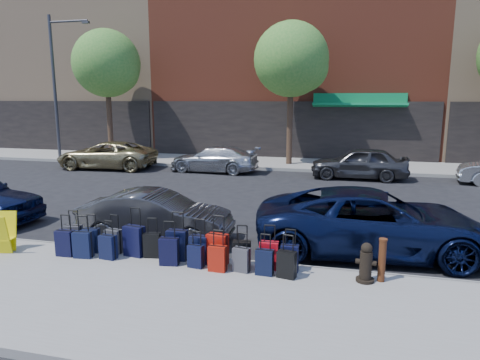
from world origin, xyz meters
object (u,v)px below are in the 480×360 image
(car_far_1, at_px, (214,159))
(display_rack, at_px, (1,233))
(streetlight, at_px, (57,79))
(car_far_0, at_px, (107,155))
(tree_center, at_px, (294,61))
(car_near_1, at_px, (156,217))
(tree_left, at_px, (109,65))
(car_far_2, at_px, (359,163))
(car_near_2, at_px, (374,222))
(fire_hydrant, at_px, (366,264))
(bollard, at_px, (382,259))
(suitcase_front_5, at_px, (177,245))

(car_far_1, bearing_deg, display_rack, -2.29)
(streetlight, distance_m, car_far_0, 6.24)
(tree_center, bearing_deg, car_near_1, -97.97)
(tree_left, relative_size, car_far_2, 1.72)
(tree_left, xyz_separation_m, car_near_2, (13.99, -12.41, -4.66))
(display_rack, bearing_deg, streetlight, 108.20)
(tree_center, height_order, car_far_0, tree_center)
(fire_hydrant, bearing_deg, bollard, 24.32)
(tree_left, bearing_deg, tree_center, 0.00)
(car_far_1, xyz_separation_m, car_far_2, (6.88, -0.20, 0.09))
(car_near_1, xyz_separation_m, car_far_1, (-1.71, 10.28, 0.00))
(car_far_2, bearing_deg, car_far_0, -89.03)
(car_far_1, bearing_deg, bollard, 33.77)
(car_far_0, bearing_deg, suitcase_front_5, 32.82)
(car_far_1, bearing_deg, streetlight, -97.64)
(bollard, distance_m, car_far_2, 11.63)
(fire_hydrant, bearing_deg, car_near_1, 170.50)
(fire_hydrant, height_order, car_near_2, car_near_2)
(bollard, height_order, display_rack, display_rack)
(car_far_1, relative_size, car_far_2, 1.03)
(fire_hydrant, bearing_deg, car_near_2, 91.87)
(car_near_1, bearing_deg, streetlight, 40.02)
(car_far_2, bearing_deg, streetlight, -96.77)
(tree_left, xyz_separation_m, car_far_2, (13.88, -2.76, -4.69))
(car_near_1, distance_m, car_far_2, 11.33)
(tree_left, relative_size, car_far_1, 1.66)
(tree_center, height_order, streetlight, streetlight)
(tree_left, relative_size, suitcase_front_5, 6.95)
(car_near_2, relative_size, car_far_2, 1.27)
(bollard, distance_m, display_rack, 8.19)
(car_near_1, xyz_separation_m, car_far_0, (-7.37, 9.91, 0.06))
(bollard, bearing_deg, car_near_2, 91.65)
(suitcase_front_5, bearing_deg, bollard, -2.12)
(tree_center, relative_size, car_near_1, 1.89)
(tree_center, distance_m, suitcase_front_5, 15.12)
(display_rack, bearing_deg, bollard, -10.60)
(car_far_1, bearing_deg, tree_center, 129.07)
(tree_center, bearing_deg, car_far_0, -162.30)
(suitcase_front_5, distance_m, car_far_2, 12.20)
(fire_hydrant, height_order, display_rack, display_rack)
(fire_hydrant, bearing_deg, car_far_2, 97.81)
(streetlight, height_order, suitcase_front_5, streetlight)
(tree_center, bearing_deg, bollard, -76.14)
(suitcase_front_5, relative_size, bollard, 1.24)
(car_near_1, bearing_deg, car_far_2, -30.96)
(suitcase_front_5, xyz_separation_m, display_rack, (-4.00, -0.55, 0.12))
(display_rack, distance_m, car_far_1, 12.33)
(display_rack, bearing_deg, car_near_2, 2.87)
(car_near_2, bearing_deg, fire_hydrant, 169.40)
(fire_hydrant, bearing_deg, suitcase_front_5, -174.39)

